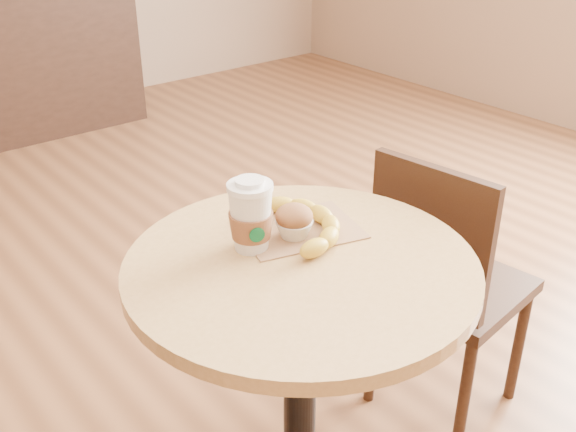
# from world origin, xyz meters

# --- Properties ---
(cafe_table) EXTENTS (0.68, 0.68, 0.75)m
(cafe_table) POSITION_xyz_m (-0.05, 0.01, 0.53)
(cafe_table) COLOR black
(cafe_table) RESTS_ON ground
(chair_right) EXTENTS (0.39, 0.39, 0.80)m
(chair_right) POSITION_xyz_m (0.51, 0.08, 0.44)
(chair_right) COLOR black
(chair_right) RESTS_ON ground
(kraft_bag) EXTENTS (0.28, 0.24, 0.00)m
(kraft_bag) POSITION_xyz_m (0.03, 0.10, 0.75)
(kraft_bag) COLOR #956B48
(kraft_bag) RESTS_ON cafe_table
(coffee_cup) EXTENTS (0.09, 0.09, 0.15)m
(coffee_cup) POSITION_xyz_m (-0.09, 0.11, 0.82)
(coffee_cup) COLOR silver
(coffee_cup) RESTS_ON cafe_table
(muffin) EXTENTS (0.08, 0.08, 0.07)m
(muffin) POSITION_xyz_m (0.00, 0.09, 0.79)
(muffin) COLOR silver
(muffin) RESTS_ON kraft_bag
(banana) EXTENTS (0.26, 0.30, 0.04)m
(banana) POSITION_xyz_m (0.03, 0.09, 0.77)
(banana) COLOR gold
(banana) RESTS_ON kraft_bag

